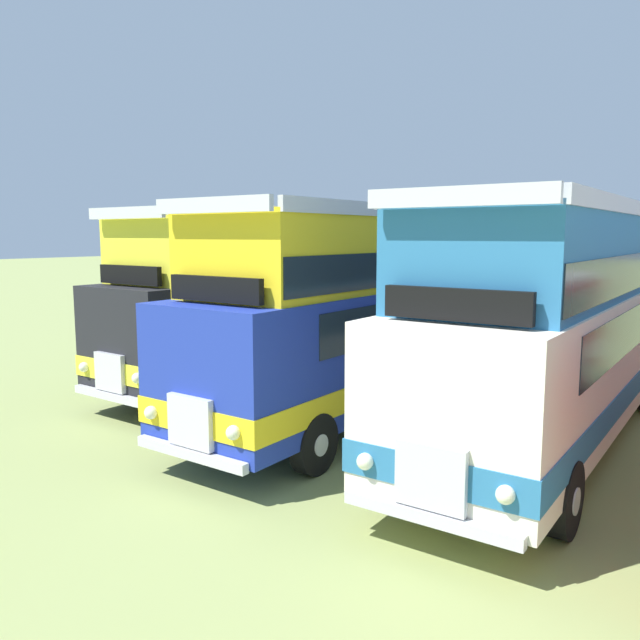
# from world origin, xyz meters

# --- Properties ---
(ground_plane) EXTENTS (200.00, 200.00, 0.00)m
(ground_plane) POSITION_xyz_m (0.00, 0.00, 0.00)
(ground_plane) COLOR #8C9956
(bus_first_in_row) EXTENTS (2.75, 9.84, 4.52)m
(bus_first_in_row) POSITION_xyz_m (-7.88, 0.38, 2.35)
(bus_first_in_row) COLOR black
(bus_first_in_row) RESTS_ON ground
(bus_second_in_row) EXTENTS (2.90, 11.53, 4.52)m
(bus_second_in_row) POSITION_xyz_m (-3.94, -0.14, 2.36)
(bus_second_in_row) COLOR #1E339E
(bus_second_in_row) RESTS_ON ground
(bus_third_in_row) EXTENTS (2.94, 10.98, 4.52)m
(bus_third_in_row) POSITION_xyz_m (-0.00, -0.19, 2.36)
(bus_third_in_row) COLOR silver
(bus_third_in_row) RESTS_ON ground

